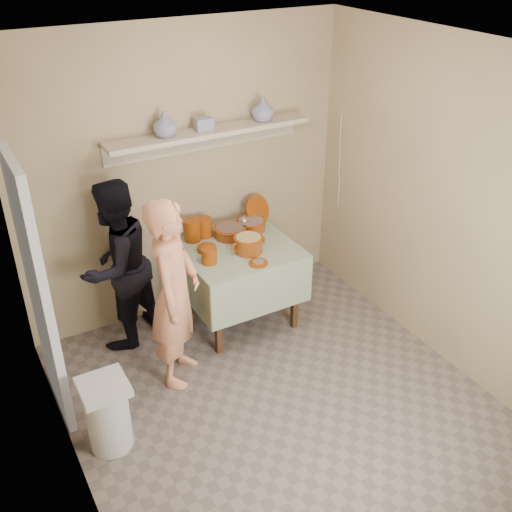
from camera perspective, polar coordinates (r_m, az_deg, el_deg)
ground at (r=4.69m, az=3.00°, el=-14.64°), size 3.50×3.50×0.00m
tile_panel at (r=4.40m, az=-19.96°, el=-3.42°), size 0.06×0.70×2.00m
plate_stack_a at (r=5.30m, az=-6.09°, el=2.45°), size 0.15×0.15×0.20m
plate_stack_b at (r=5.37m, az=-4.94°, el=2.74°), size 0.15×0.15×0.17m
bowl_stack at (r=4.96m, az=-4.49°, el=0.02°), size 0.13×0.13×0.13m
empty_bowl at (r=5.15m, az=-4.71°, el=0.69°), size 0.16×0.16×0.05m
propped_lid at (r=5.60m, az=0.15°, el=4.42°), size 0.31×0.20×0.27m
vase_right at (r=5.30m, az=0.66°, el=13.79°), size 0.23×0.23×0.20m
vase_left at (r=4.95m, az=-8.69°, el=12.30°), size 0.24×0.24×0.20m
ceramic_box at (r=5.08m, az=-4.99°, el=12.40°), size 0.15×0.12×0.10m
person_cook at (r=4.58m, az=-7.75°, el=-3.58°), size 0.64×0.68×1.57m
person_helper at (r=5.09m, az=-13.13°, el=-0.91°), size 0.92×0.86×1.50m
room_shell at (r=3.75m, az=3.65°, el=3.25°), size 3.04×3.54×2.62m
serving_table at (r=5.29m, az=-1.88°, el=-0.15°), size 0.97×0.97×0.76m
cazuela_meat_a at (r=5.36m, az=-2.51°, el=2.41°), size 0.30×0.30×0.10m
cazuela_meat_b at (r=5.47m, az=-0.49°, el=3.06°), size 0.28×0.28×0.10m
ladle at (r=5.42m, az=-1.09°, el=3.38°), size 0.08×0.26×0.19m
cazuela_rice at (r=5.10m, az=-0.72°, el=1.25°), size 0.33×0.25×0.14m
front_plate at (r=4.95m, az=0.22°, el=-0.66°), size 0.16×0.16×0.03m
wall_shelf at (r=5.15m, az=-4.54°, el=11.53°), size 1.80×0.25×0.21m
trash_bin at (r=4.39m, az=-13.93°, el=-14.40°), size 0.32×0.32×0.56m
electrical_cord at (r=5.78m, az=7.96°, el=8.94°), size 0.01×0.05×0.90m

